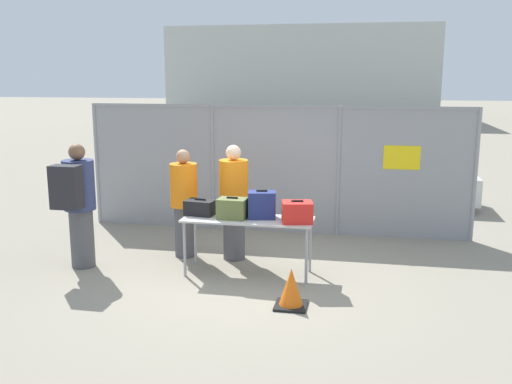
{
  "coord_description": "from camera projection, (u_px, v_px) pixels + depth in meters",
  "views": [
    {
      "loc": [
        1.56,
        -7.27,
        2.72
      ],
      "look_at": [
        0.0,
        0.76,
        1.05
      ],
      "focal_mm": 40.0,
      "sensor_mm": 36.0,
      "label": 1
    }
  ],
  "objects": [
    {
      "name": "distant_hangar",
      "position": [
        307.0,
        75.0,
        37.09
      ],
      "size": [
        15.62,
        10.72,
        5.52
      ],
      "color": "#B2B7B2",
      "rests_on": "ground_plane"
    },
    {
      "name": "suitcase_olive",
      "position": [
        232.0,
        208.0,
        7.79
      ],
      "size": [
        0.4,
        0.3,
        0.3
      ],
      "color": "#566033",
      "rests_on": "inspection_table"
    },
    {
      "name": "utility_trailer",
      "position": [
        390.0,
        187.0,
        12.12
      ],
      "size": [
        4.52,
        1.87,
        0.7
      ],
      "color": "silver",
      "rests_on": "ground_plane"
    },
    {
      "name": "suitcase_black",
      "position": [
        200.0,
        207.0,
        8.01
      ],
      "size": [
        0.44,
        0.34,
        0.23
      ],
      "color": "black",
      "rests_on": "inspection_table"
    },
    {
      "name": "fence_section",
      "position": [
        275.0,
        166.0,
        9.94
      ],
      "size": [
        6.74,
        0.07,
        2.23
      ],
      "color": "gray",
      "rests_on": "ground_plane"
    },
    {
      "name": "ground_plane",
      "position": [
        245.0,
        278.0,
        7.83
      ],
      "size": [
        120.0,
        120.0,
        0.0
      ],
      "primitive_type": "plane",
      "color": "gray"
    },
    {
      "name": "security_worker_near",
      "position": [
        234.0,
        201.0,
        8.47
      ],
      "size": [
        0.43,
        0.43,
        1.73
      ],
      "rotation": [
        0.0,
        0.0,
        3.08
      ],
      "color": "#4C4C51",
      "rests_on": "ground_plane"
    },
    {
      "name": "security_worker_far",
      "position": [
        184.0,
        202.0,
        8.61
      ],
      "size": [
        0.41,
        0.41,
        1.65
      ],
      "rotation": [
        0.0,
        0.0,
        2.86
      ],
      "color": "#4C4C51",
      "rests_on": "ground_plane"
    },
    {
      "name": "traffic_cone",
      "position": [
        291.0,
        289.0,
        6.8
      ],
      "size": [
        0.38,
        0.38,
        0.48
      ],
      "color": "black",
      "rests_on": "ground_plane"
    },
    {
      "name": "inspection_table",
      "position": [
        248.0,
        224.0,
        7.83
      ],
      "size": [
        1.8,
        0.63,
        0.8
      ],
      "color": "#B2B2AD",
      "rests_on": "ground_plane"
    },
    {
      "name": "suitcase_red",
      "position": [
        297.0,
        212.0,
        7.58
      ],
      "size": [
        0.45,
        0.38,
        0.3
      ],
      "color": "red",
      "rests_on": "inspection_table"
    },
    {
      "name": "traveler_hooded",
      "position": [
        78.0,
        201.0,
        8.04
      ],
      "size": [
        0.44,
        0.69,
        1.79
      ],
      "rotation": [
        0.0,
        0.0,
        0.34
      ],
      "color": "#4C4C51",
      "rests_on": "ground_plane"
    },
    {
      "name": "suitcase_navy",
      "position": [
        262.0,
        205.0,
        7.81
      ],
      "size": [
        0.42,
        0.33,
        0.4
      ],
      "color": "navy",
      "rests_on": "inspection_table"
    }
  ]
}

